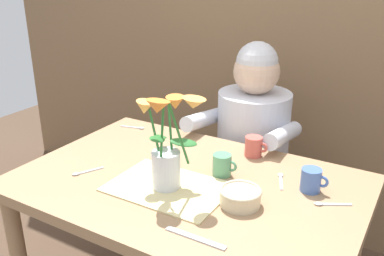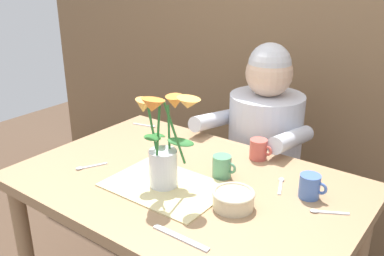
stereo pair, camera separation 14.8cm
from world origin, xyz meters
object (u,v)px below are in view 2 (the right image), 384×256
dinner_knife (180,238)px  tea_cup (222,166)px  ceramic_bowl (233,199)px  flower_vase (164,144)px  seated_person (263,163)px  coffee_cup (259,149)px  ceramic_mug (310,186)px

dinner_knife → tea_cup: tea_cup is taller
ceramic_bowl → flower_vase: bearing=-174.0°
flower_vase → tea_cup: 0.24m
seated_person → tea_cup: bearing=-82.7°
ceramic_bowl → dinner_knife: 0.23m
flower_vase → coffee_cup: flower_vase is taller
ceramic_bowl → ceramic_mug: bearing=50.3°
flower_vase → ceramic_mug: (0.43, 0.23, -0.12)m
dinner_knife → seated_person: bearing=103.0°
seated_person → tea_cup: seated_person is taller
ceramic_mug → coffee_cup: bearing=150.0°
ceramic_bowl → coffee_cup: bearing=106.6°
flower_vase → dinner_knife: size_ratio=1.80×
flower_vase → ceramic_bowl: size_ratio=2.51×
seated_person → coffee_cup: seated_person is taller
dinner_knife → ceramic_mug: (0.20, 0.43, 0.04)m
ceramic_mug → tea_cup: (-0.31, -0.05, 0.00)m
ceramic_bowl → coffee_cup: (-0.11, 0.36, 0.01)m
ceramic_mug → dinner_knife: bearing=-114.9°
ceramic_bowl → coffee_cup: coffee_cup is taller
flower_vase → dinner_knife: 0.34m
flower_vase → ceramic_bowl: bearing=6.0°
flower_vase → coffee_cup: bearing=68.7°
coffee_cup → tea_cup: (-0.03, -0.21, 0.00)m
ceramic_bowl → dinner_knife: size_ratio=0.72×
ceramic_bowl → seated_person: bearing=109.7°
seated_person → ceramic_bowl: seated_person is taller
tea_cup → dinner_knife: bearing=-74.0°
dinner_knife → coffee_cup: coffee_cup is taller
tea_cup → ceramic_mug: bearing=9.3°
dinner_knife → tea_cup: (-0.11, 0.38, 0.04)m
coffee_cup → flower_vase: bearing=-111.3°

